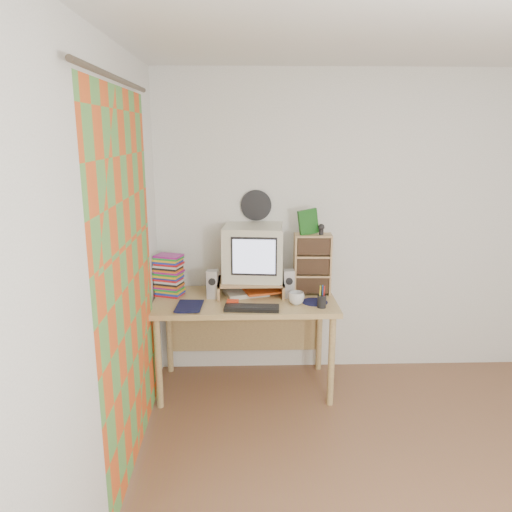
{
  "coord_description": "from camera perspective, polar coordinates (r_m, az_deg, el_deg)",
  "views": [
    {
      "loc": [
        -1.06,
        -2.3,
        2.01
      ],
      "look_at": [
        -0.94,
        1.33,
        1.1
      ],
      "focal_mm": 35.0,
      "sensor_mm": 36.0,
      "label": 1
    }
  ],
  "objects": [
    {
      "name": "speaker_right",
      "position": [
        3.9,
        3.74,
        -3.17
      ],
      "size": [
        0.09,
        0.09,
        0.22
      ],
      "primitive_type": "cube",
      "rotation": [
        0.0,
        0.0,
        0.04
      ],
      "color": "silver",
      "rests_on": "desk"
    },
    {
      "name": "left_wall",
      "position": [
        2.52,
        -17.76,
        -4.26
      ],
      "size": [
        0.0,
        3.5,
        3.5
      ],
      "primitive_type": "plane",
      "rotation": [
        1.57,
        0.0,
        1.57
      ],
      "color": "white",
      "rests_on": "floor"
    },
    {
      "name": "monitor_riser",
      "position": [
        3.95,
        -0.6,
        -3.15
      ],
      "size": [
        0.52,
        0.3,
        0.12
      ],
      "color": "tan",
      "rests_on": "desk"
    },
    {
      "name": "mousepad",
      "position": [
        3.84,
        6.73,
        -5.23
      ],
      "size": [
        0.25,
        0.25,
        0.0
      ],
      "primitive_type": "cylinder",
      "rotation": [
        0.0,
        0.0,
        0.32
      ],
      "color": "#101535",
      "rests_on": "desk"
    },
    {
      "name": "curtain",
      "position": [
        2.98,
        -14.41,
        -3.23
      ],
      "size": [
        0.0,
        2.2,
        2.2
      ],
      "primitive_type": "plane",
      "rotation": [
        1.57,
        0.0,
        1.57
      ],
      "color": "#DA541E",
      "rests_on": "left_wall"
    },
    {
      "name": "wall_disc",
      "position": [
        4.07,
        0.01,
        5.81
      ],
      "size": [
        0.25,
        0.02,
        0.25
      ],
      "primitive_type": "cylinder",
      "rotation": [
        1.57,
        0.0,
        0.0
      ],
      "color": "black",
      "rests_on": "back_wall"
    },
    {
      "name": "desk",
      "position": [
        3.99,
        -1.3,
        -6.45
      ],
      "size": [
        1.4,
        0.7,
        0.75
      ],
      "color": "tan",
      "rests_on": "floor"
    },
    {
      "name": "mug",
      "position": [
        3.76,
        4.63,
        -4.83
      ],
      "size": [
        0.14,
        0.14,
        0.09
      ],
      "primitive_type": "imported",
      "rotation": [
        0.0,
        0.0,
        -0.18
      ],
      "color": "silver",
      "rests_on": "desk"
    },
    {
      "name": "pen_cup",
      "position": [
        3.71,
        7.53,
        -4.91
      ],
      "size": [
        0.08,
        0.08,
        0.13
      ],
      "primitive_type": null,
      "rotation": [
        0.0,
        0.0,
        -0.21
      ],
      "color": "black",
      "rests_on": "desk"
    },
    {
      "name": "ceiling",
      "position": [
        2.57,
        24.71,
        23.81
      ],
      "size": [
        3.5,
        3.5,
        0.0
      ],
      "primitive_type": "plane",
      "rotation": [
        3.14,
        0.0,
        0.0
      ],
      "color": "white",
      "rests_on": "back_wall"
    },
    {
      "name": "diary",
      "position": [
        3.74,
        -9.06,
        -5.51
      ],
      "size": [
        0.24,
        0.18,
        0.05
      ],
      "primitive_type": "imported",
      "rotation": [
        0.0,
        0.0,
        -0.06
      ],
      "color": "#0E1136",
      "rests_on": "desk"
    },
    {
      "name": "red_box",
      "position": [
        3.73,
        -2.67,
        -5.38
      ],
      "size": [
        0.09,
        0.06,
        0.04
      ],
      "primitive_type": "cube",
      "rotation": [
        0.0,
        0.0,
        -0.08
      ],
      "color": "red",
      "rests_on": "desk"
    },
    {
      "name": "crt_monitor",
      "position": [
        3.94,
        -0.31,
        0.39
      ],
      "size": [
        0.5,
        0.5,
        0.43
      ],
      "primitive_type": "cube",
      "rotation": [
        0.0,
        0.0,
        -0.12
      ],
      "color": "beige",
      "rests_on": "monitor_riser"
    },
    {
      "name": "webcam",
      "position": [
        3.9,
        7.47,
        3.04
      ],
      "size": [
        0.05,
        0.05,
        0.09
      ],
      "primitive_type": null,
      "rotation": [
        0.0,
        0.0,
        0.07
      ],
      "color": "black",
      "rests_on": "cd_rack"
    },
    {
      "name": "speaker_left",
      "position": [
        3.89,
        -5.01,
        -3.23
      ],
      "size": [
        0.09,
        0.09,
        0.22
      ],
      "primitive_type": "cube",
      "rotation": [
        0.0,
        0.0,
        -0.09
      ],
      "color": "silver",
      "rests_on": "desk"
    },
    {
      "name": "papers",
      "position": [
        3.99,
        -0.46,
        -4.06
      ],
      "size": [
        0.38,
        0.32,
        0.04
      ],
      "primitive_type": null,
      "rotation": [
        0.0,
        0.0,
        0.29
      ],
      "color": "beige",
      "rests_on": "desk"
    },
    {
      "name": "floor",
      "position": [
        3.23,
        19.73,
        -25.44
      ],
      "size": [
        3.5,
        3.5,
        0.0
      ],
      "primitive_type": "plane",
      "color": "brown",
      "rests_on": "ground"
    },
    {
      "name": "back_wall",
      "position": [
        4.25,
        12.66,
        3.36
      ],
      "size": [
        3.5,
        0.0,
        3.5
      ],
      "primitive_type": "plane",
      "rotation": [
        1.57,
        0.0,
        0.0
      ],
      "color": "white",
      "rests_on": "floor"
    },
    {
      "name": "keyboard",
      "position": [
        3.65,
        -0.49,
        -5.96
      ],
      "size": [
        0.41,
        0.17,
        0.03
      ],
      "primitive_type": "cube",
      "rotation": [
        0.0,
        0.0,
        -0.09
      ],
      "color": "black",
      "rests_on": "desk"
    },
    {
      "name": "dvd_stack",
      "position": [
        3.99,
        -9.92,
        -2.49
      ],
      "size": [
        0.24,
        0.2,
        0.28
      ],
      "primitive_type": null,
      "rotation": [
        0.0,
        0.0,
        -0.34
      ],
      "color": "brown",
      "rests_on": "desk"
    },
    {
      "name": "game_box",
      "position": [
        3.89,
        5.98,
        3.89
      ],
      "size": [
        0.16,
        0.07,
        0.2
      ],
      "primitive_type": "cube",
      "rotation": [
        0.0,
        0.0,
        0.28
      ],
      "color": "#185518",
      "rests_on": "cd_rack"
    },
    {
      "name": "cd_rack",
      "position": [
        3.97,
        6.47,
        -0.93
      ],
      "size": [
        0.3,
        0.17,
        0.48
      ],
      "primitive_type": "cube",
      "rotation": [
        0.0,
        0.0,
        -0.05
      ],
      "color": "tan",
      "rests_on": "desk"
    }
  ]
}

